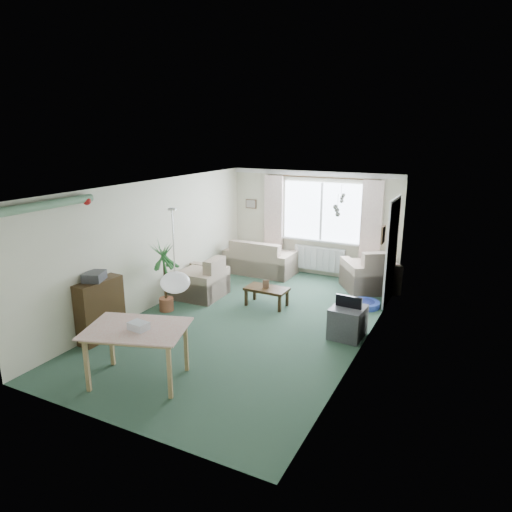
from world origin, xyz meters
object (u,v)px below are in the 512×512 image
at_px(bookshelf, 100,310).
at_px(pet_bed, 365,304).
at_px(sofa, 261,256).
at_px(tv_cube, 348,322).
at_px(armchair_corner, 370,269).
at_px(armchair_left, 200,277).
at_px(coffee_table, 267,297).
at_px(dining_table, 139,355).
at_px(houseplant, 165,277).

xyz_separation_m(bookshelf, pet_bed, (3.49, 3.28, -0.44)).
xyz_separation_m(sofa, tv_cube, (2.80, -2.51, -0.14)).
relative_size(armchair_corner, armchair_left, 1.09).
bearing_deg(sofa, bookshelf, 80.85).
relative_size(coffee_table, pet_bed, 1.46).
xyz_separation_m(coffee_table, pet_bed, (1.72, 0.78, -0.13)).
relative_size(armchair_left, coffee_table, 1.15).
bearing_deg(tv_cube, dining_table, -126.32).
xyz_separation_m(armchair_left, pet_bed, (3.15, 0.90, -0.36)).
bearing_deg(sofa, tv_cube, 138.63).
relative_size(coffee_table, bookshelf, 0.81).
height_order(armchair_left, tv_cube, armchair_left).
bearing_deg(armchair_corner, coffee_table, 15.73).
bearing_deg(armchair_left, houseplant, -10.66).
bearing_deg(coffee_table, bookshelf, -125.39).
distance_m(bookshelf, pet_bed, 4.81).
distance_m(armchair_left, houseplant, 0.98).
distance_m(armchair_corner, pet_bed, 1.14).
xyz_separation_m(coffee_table, houseplant, (-1.58, -1.06, 0.48)).
bearing_deg(houseplant, coffee_table, 33.78).
distance_m(coffee_table, pet_bed, 1.89).
height_order(houseplant, pet_bed, houseplant).
xyz_separation_m(armchair_corner, houseplant, (-3.12, -2.89, 0.21)).
relative_size(houseplant, pet_bed, 2.40).
height_order(houseplant, tv_cube, houseplant).
bearing_deg(tv_cube, armchair_left, 173.79).
xyz_separation_m(armchair_left, dining_table, (1.07, -3.11, -0.04)).
distance_m(coffee_table, dining_table, 3.26).
relative_size(armchair_corner, dining_table, 0.84).
xyz_separation_m(coffee_table, tv_cube, (1.77, -0.66, 0.08)).
height_order(armchair_corner, bookshelf, bookshelf).
bearing_deg(sofa, dining_table, 97.97).
bearing_deg(houseplant, bookshelf, -97.54).
bearing_deg(dining_table, bookshelf, 152.17).
distance_m(tv_cube, pet_bed, 1.45).
xyz_separation_m(armchair_corner, bookshelf, (-3.32, -4.33, 0.04)).
height_order(coffee_table, dining_table, dining_table).
relative_size(armchair_corner, pet_bed, 1.84).
bearing_deg(bookshelf, houseplant, 85.27).
bearing_deg(armchair_corner, tv_cube, 61.03).
height_order(tv_cube, pet_bed, tv_cube).
xyz_separation_m(sofa, armchair_left, (-0.40, -1.98, 0.01)).
height_order(bookshelf, dining_table, bookshelf).
xyz_separation_m(houseplant, pet_bed, (3.30, 1.84, -0.61)).
bearing_deg(pet_bed, tv_cube, -88.01).
height_order(bookshelf, houseplant, houseplant).
relative_size(sofa, houseplant, 1.22).
relative_size(sofa, pet_bed, 2.91).
distance_m(armchair_corner, tv_cube, 2.50).
bearing_deg(dining_table, coffee_table, 83.57).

